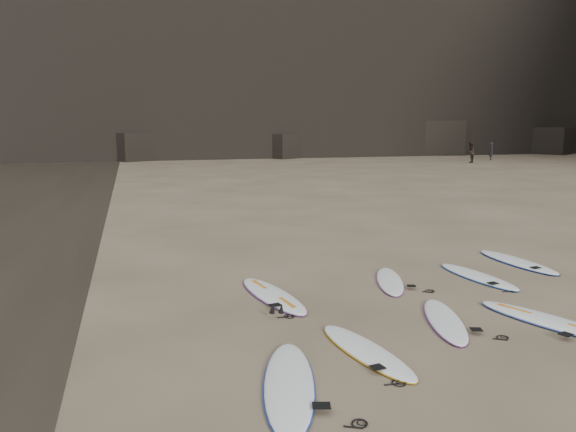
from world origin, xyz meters
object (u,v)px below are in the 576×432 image
surfboard_1 (366,350)px  surfboard_8 (517,262)px  surfboard_5 (273,295)px  person_a (492,151)px  surfboard_0 (289,384)px  surfboard_6 (390,281)px  surfboard_7 (478,276)px  person_b (470,152)px  surfboard_2 (445,320)px  surfboard_3 (549,321)px

surfboard_1 → surfboard_8: surfboard_8 is taller
surfboard_5 → person_a: person_a is taller
surfboard_0 → surfboard_6: bearing=65.2°
surfboard_0 → surfboard_1: 1.61m
surfboard_5 → surfboard_7: surfboard_5 is taller
surfboard_0 → surfboard_6: (3.44, 4.12, -0.01)m
surfboard_0 → surfboard_6: surfboard_0 is taller
person_b → surfboard_6: bearing=5.8°
surfboard_6 → surfboard_8: surfboard_8 is taller
surfboard_7 → surfboard_1: bearing=-149.3°
surfboard_2 → person_b: bearing=74.8°
surfboard_2 → surfboard_3: 1.80m
surfboard_7 → surfboard_0: bearing=-151.7°
surfboard_5 → surfboard_7: (4.77, 0.12, -0.00)m
surfboard_2 → surfboard_6: 2.52m
surfboard_3 → person_a: person_a is taller
surfboard_5 → surfboard_2: bearing=-51.3°
surfboard_8 → person_b: (18.87, 30.71, 0.85)m
person_a → surfboard_7: bearing=169.5°
surfboard_6 → surfboard_7: surfboard_7 is taller
surfboard_0 → person_b: 44.06m
surfboard_0 → person_a: 48.31m
surfboard_2 → surfboard_3: surfboard_3 is taller
surfboard_0 → surfboard_7: surfboard_0 is taller
surfboard_1 → surfboard_8: 7.06m
surfboard_0 → surfboard_5: 3.87m
person_a → surfboard_1: bearing=167.7°
surfboard_3 → surfboard_7: bearing=59.3°
surfboard_6 → surfboard_8: bearing=30.1°
person_a → surfboard_5: bearing=164.6°
surfboard_1 → surfboard_6: size_ratio=1.07×
surfboard_2 → surfboard_7: (2.22, 2.31, 0.00)m
surfboard_2 → surfboard_7: bearing=64.9°
surfboard_0 → surfboard_7: (5.49, 3.92, -0.01)m
surfboard_8 → surfboard_7: bearing=-157.0°
person_b → surfboard_1: bearing=6.3°
surfboard_8 → surfboard_3: bearing=-125.0°
surfboard_3 → surfboard_5: 5.06m
surfboard_2 → person_b: 40.87m
surfboard_1 → surfboard_2: 2.04m
surfboard_8 → person_b: person_b is taller
surfboard_1 → surfboard_2: size_ratio=1.01×
surfboard_2 → surfboard_5: bearing=158.0°
surfboard_8 → surfboard_2: bearing=-145.2°
surfboard_2 → surfboard_7: size_ratio=0.96×
surfboard_1 → surfboard_2: (1.85, 0.85, -0.00)m
surfboard_3 → surfboard_6: 3.41m
surfboard_1 → surfboard_8: bearing=24.9°
surfboard_5 → surfboard_6: (2.71, 0.32, -0.01)m
person_a → surfboard_6: bearing=167.1°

